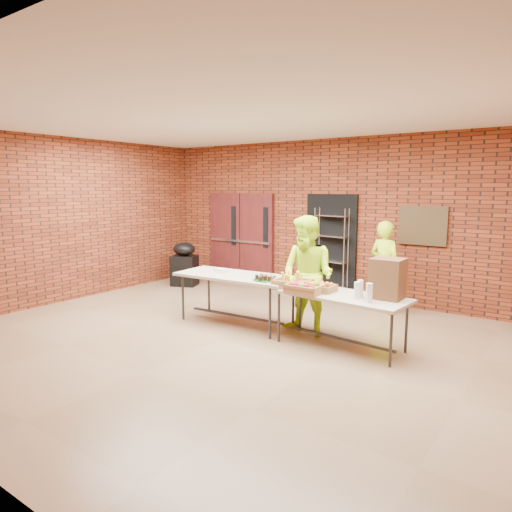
{
  "coord_description": "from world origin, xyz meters",
  "views": [
    {
      "loc": [
        4.18,
        -4.95,
        2.23
      ],
      "look_at": [
        -0.32,
        1.4,
        1.06
      ],
      "focal_mm": 32.0,
      "sensor_mm": 36.0,
      "label": 1
    }
  ],
  "objects": [
    {
      "name": "basket_oranges",
      "position": [
        1.25,
        0.77,
        0.82
      ],
      "size": [
        0.4,
        0.31,
        0.13
      ],
      "color": "olive",
      "rests_on": "table_right"
    },
    {
      "name": "wire_rack",
      "position": [
        0.17,
        3.32,
        0.91
      ],
      "size": [
        0.7,
        0.33,
        1.83
      ],
      "primitive_type": null,
      "rotation": [
        0.0,
        0.0,
        -0.17
      ],
      "color": "#ADADB4",
      "rests_on": "room"
    },
    {
      "name": "basket_apples",
      "position": [
        1.12,
        0.57,
        0.83
      ],
      "size": [
        0.49,
        0.38,
        0.15
      ],
      "color": "olive",
      "rests_on": "table_right"
    },
    {
      "name": "volunteer_man",
      "position": [
        0.9,
        1.03,
        0.91
      ],
      "size": [
        0.96,
        0.8,
        1.82
      ],
      "primitive_type": "imported",
      "rotation": [
        0.0,
        0.0,
        -0.13
      ],
      "color": "#C7FB1B",
      "rests_on": "room"
    },
    {
      "name": "cup_stack_front",
      "position": [
        1.86,
        0.64,
        0.88
      ],
      "size": [
        0.08,
        0.08,
        0.23
      ],
      "primitive_type": "cylinder",
      "color": "silver",
      "rests_on": "table_right"
    },
    {
      "name": "table_right",
      "position": [
        1.58,
        0.77,
        0.7
      ],
      "size": [
        1.92,
        0.94,
        0.76
      ],
      "rotation": [
        0.0,
        0.0,
        -0.09
      ],
      "color": "tan",
      "rests_on": "room"
    },
    {
      "name": "volunteer_woman",
      "position": [
        1.44,
        2.87,
        0.83
      ],
      "size": [
        0.69,
        0.56,
        1.66
      ],
      "primitive_type": "imported",
      "rotation": [
        0.0,
        0.0,
        2.84
      ],
      "color": "#C7FB1B",
      "rests_on": "room"
    },
    {
      "name": "covered_grill",
      "position": [
        -3.1,
        2.49,
        0.5
      ],
      "size": [
        0.67,
        0.63,
        0.99
      ],
      "rotation": [
        0.0,
        0.0,
        0.39
      ],
      "color": "black",
      "rests_on": "room"
    },
    {
      "name": "dark_doorway",
      "position": [
        0.1,
        3.46,
        1.05
      ],
      "size": [
        1.1,
        0.06,
        2.1
      ],
      "primitive_type": "cube",
      "color": "black",
      "rests_on": "room"
    },
    {
      "name": "basket_bananas",
      "position": [
        0.81,
        0.73,
        0.83
      ],
      "size": [
        0.5,
        0.39,
        0.16
      ],
      "color": "olive",
      "rests_on": "table_right"
    },
    {
      "name": "double_doors",
      "position": [
        -2.2,
        3.44,
        1.05
      ],
      "size": [
        1.78,
        0.12,
        2.1
      ],
      "color": "#4D1616",
      "rests_on": "room"
    },
    {
      "name": "room",
      "position": [
        0.0,
        0.0,
        1.6
      ],
      "size": [
        8.08,
        7.08,
        3.28
      ],
      "color": "olive",
      "rests_on": "ground"
    },
    {
      "name": "table_left",
      "position": [
        -0.31,
        0.82,
        0.75
      ],
      "size": [
        2.05,
        0.96,
        0.82
      ],
      "rotation": [
        0.0,
        0.0,
        0.06
      ],
      "color": "tan",
      "rests_on": "room"
    },
    {
      "name": "muffin_tray",
      "position": [
        0.34,
        0.73,
        0.86
      ],
      "size": [
        0.39,
        0.39,
        0.1
      ],
      "color": "#124413",
      "rests_on": "table_left"
    },
    {
      "name": "bronze_plaque",
      "position": [
        1.9,
        3.45,
        1.55
      ],
      "size": [
        0.85,
        0.04,
        0.7
      ],
      "primitive_type": "cube",
      "color": "#392816",
      "rests_on": "room"
    },
    {
      "name": "cup_stack_back",
      "position": [
        1.87,
        0.74,
        0.88
      ],
      "size": [
        0.08,
        0.08,
        0.24
      ],
      "primitive_type": "cylinder",
      "color": "silver",
      "rests_on": "table_right"
    },
    {
      "name": "coffee_dispenser",
      "position": [
        2.17,
        0.91,
        1.03
      ],
      "size": [
        0.41,
        0.37,
        0.54
      ],
      "primitive_type": "cube",
      "color": "#53301C",
      "rests_on": "table_right"
    },
    {
      "name": "napkin_box",
      "position": [
        -0.64,
        0.83,
        0.85
      ],
      "size": [
        0.2,
        0.13,
        0.07
      ],
      "primitive_type": "cube",
      "color": "silver",
      "rests_on": "table_left"
    },
    {
      "name": "cup_stack_mid",
      "position": [
        2.06,
        0.55,
        0.89
      ],
      "size": [
        0.08,
        0.08,
        0.25
      ],
      "primitive_type": "cylinder",
      "color": "silver",
      "rests_on": "table_right"
    }
  ]
}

